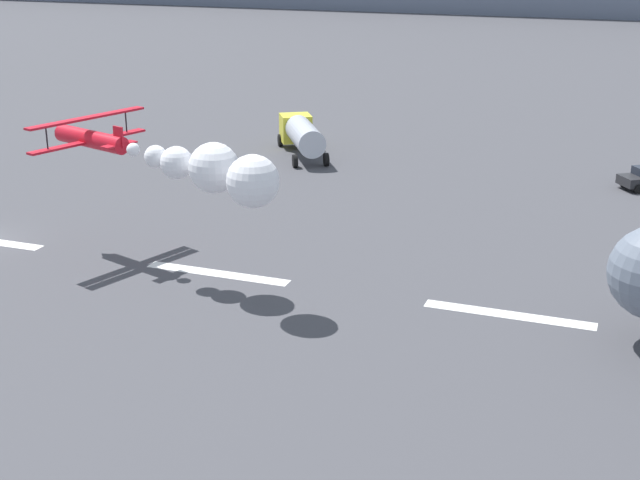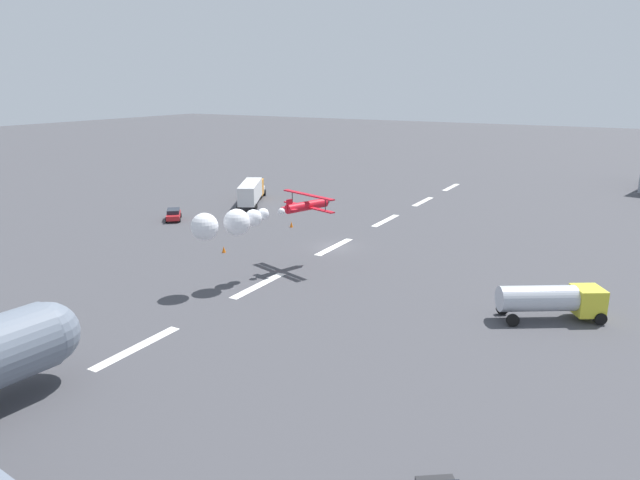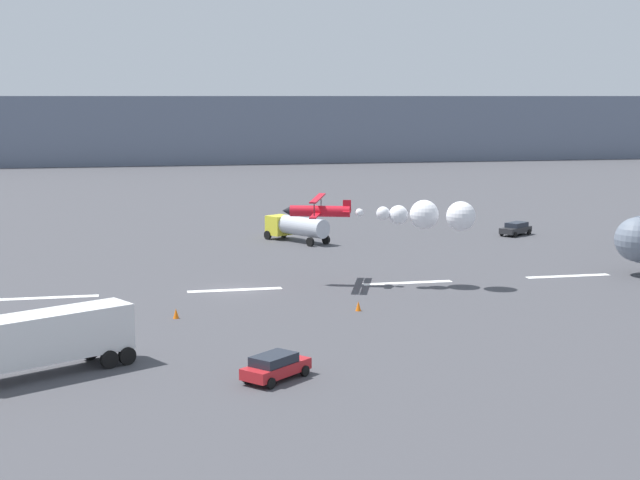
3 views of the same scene
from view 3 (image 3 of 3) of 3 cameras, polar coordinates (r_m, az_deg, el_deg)
The scene contains 13 objects.
ground_plane at distance 80.85m, azimuth -5.11°, elevation -2.99°, with size 440.00×440.00×0.00m, color #424247.
runway_stripe_2 at distance 80.54m, azimuth -15.92°, elevation -3.33°, with size 8.00×0.90×0.01m, color white.
runway_stripe_3 at distance 80.85m, azimuth -5.11°, elevation -2.99°, with size 8.00×0.90×0.01m, color white.
runway_stripe_4 at distance 83.95m, azimuth 5.26°, elevation -2.56°, with size 8.00×0.90×0.01m, color white.
runway_stripe_5 at distance 89.57m, azimuth 14.59°, elevation -2.10°, with size 8.00×0.90×0.01m, color white.
mountain_ridge_distant at distance 235.20m, azimuth -9.71°, elevation 6.50°, with size 396.00×16.00×16.21m, color slate.
stunt_biplane_red at distance 81.38m, azimuth 5.79°, elevation 1.54°, with size 15.78×8.86×2.65m.
semi_truck_orange at distance 57.74m, azimuth -17.30°, elevation -5.90°, with size 13.76×9.29×3.70m.
fuel_tanker_truck at distance 106.82m, azimuth -1.42°, elevation 0.81°, with size 6.57×8.39×2.90m.
followme_car_yellow at distance 55.38m, azimuth -2.68°, elevation -7.53°, with size 4.49×4.21×1.52m.
airport_staff_sedan at distance 114.30m, azimuth 11.62°, elevation 0.69°, with size 4.63×4.00×1.52m.
traffic_cone_near at distance 71.08m, azimuth -8.60°, elevation -4.36°, with size 0.44×0.44×0.75m, color orange.
traffic_cone_far at distance 72.76m, azimuth 2.31°, elevation -3.96°, with size 0.44×0.44×0.75m, color orange.
Camera 3 is at (-9.24, -78.67, 16.18)m, focal length 53.57 mm.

